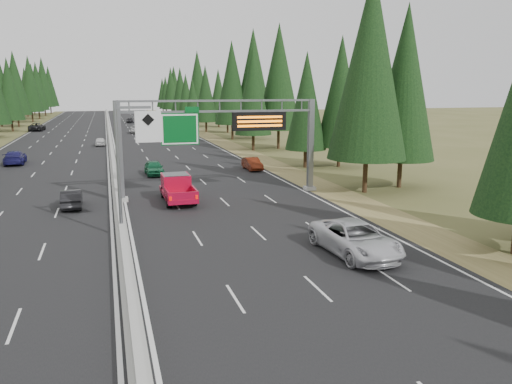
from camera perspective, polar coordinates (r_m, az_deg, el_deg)
road at (r=84.99m, az=-16.30°, el=5.36°), size 32.00×260.00×0.08m
shoulder_right at (r=86.94m, az=-4.45°, el=5.91°), size 3.60×260.00×0.06m
median_barrier at (r=84.95m, az=-16.32°, el=5.61°), size 0.70×260.00×0.85m
sign_gantry at (r=40.69m, az=-3.21°, el=6.82°), size 16.75×0.98×7.80m
hov_sign_pole at (r=29.80m, az=-14.40°, el=3.64°), size 2.80×0.50×8.00m
tree_row_right at (r=78.60m, az=0.24°, el=12.03°), size 11.12×241.79×18.98m
silver_minivan at (r=27.02m, az=11.26°, el=-5.24°), size 3.26×6.39×1.73m
red_pickup at (r=39.72m, az=-9.05°, el=0.65°), size 2.23×6.23×2.03m
car_ahead_green at (r=52.12m, az=-11.58°, el=2.73°), size 1.83×4.35×1.47m
car_ahead_dkred at (r=54.35m, az=-0.44°, el=3.25°), size 1.43×4.03×1.32m
car_ahead_dkgrey at (r=97.22m, az=-9.83°, el=6.88°), size 2.71×5.65×1.59m
car_ahead_white at (r=102.91m, az=-13.38°, el=7.01°), size 2.81×5.96×1.64m
car_ahead_far at (r=135.42m, az=-14.21°, el=7.95°), size 1.83×4.03×1.34m
car_onc_near at (r=39.41m, az=-20.33°, el=-0.70°), size 1.52×4.12×1.35m
car_onc_blue at (r=64.98m, az=-25.84°, el=3.59°), size 2.50×5.57×1.58m
car_onc_white at (r=81.46m, az=-17.36°, el=5.53°), size 1.69×3.87×1.30m
car_onc_far at (r=115.77m, az=-23.75°, el=6.83°), size 3.10×6.09×1.65m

